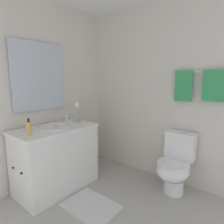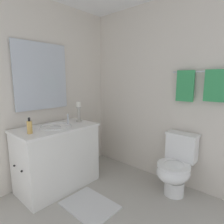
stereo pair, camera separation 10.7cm
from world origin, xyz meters
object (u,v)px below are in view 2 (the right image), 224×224
at_px(towel_center, 216,86).
at_px(towel_bar, 201,72).
at_px(sink_basin, 56,130).
at_px(mirror, 42,77).
at_px(bath_mat, 90,205).
at_px(soap_bottle, 30,127).
at_px(toilet, 176,166).
at_px(candle_holder_tall, 79,111).
at_px(vanity_cabinet, 57,157).
at_px(towel_near_vanity, 185,86).

bearing_deg(towel_center, towel_bar, 173.95).
height_order(sink_basin, mirror, mirror).
bearing_deg(sink_basin, bath_mat, -0.09).
relative_size(soap_bottle, toilet, 0.24).
bearing_deg(sink_basin, soap_bottle, -80.85).
bearing_deg(toilet, mirror, -150.37).
xyz_separation_m(towel_bar, towel_center, (0.17, -0.02, -0.16)).
relative_size(candle_holder_tall, toilet, 0.38).
relative_size(mirror, candle_holder_tall, 3.07).
height_order(mirror, towel_bar, mirror).
bearing_deg(sink_basin, toilet, 34.86).
bearing_deg(candle_holder_tall, bath_mat, -31.18).
xyz_separation_m(vanity_cabinet, candle_holder_tall, (-0.02, 0.39, 0.56)).
relative_size(toilet, towel_near_vanity, 1.98).
bearing_deg(bath_mat, candle_holder_tall, 148.82).
bearing_deg(towel_center, toilet, -146.91).
bearing_deg(soap_bottle, sink_basin, 99.15).
bearing_deg(towel_near_vanity, mirror, -144.41).
bearing_deg(toilet, towel_near_vanity, 97.37).
bearing_deg(toilet, vanity_cabinet, -145.11).
bearing_deg(sink_basin, towel_near_vanity, 41.35).
bearing_deg(vanity_cabinet, towel_near_vanity, 41.37).
relative_size(candle_holder_tall, towel_near_vanity, 0.74).
relative_size(sink_basin, candle_holder_tall, 1.43).
height_order(vanity_cabinet, towel_center, towel_center).
xyz_separation_m(mirror, soap_bottle, (0.34, -0.36, -0.56)).
bearing_deg(bath_mat, sink_basin, 179.91).
bearing_deg(towel_near_vanity, towel_center, 0.00).
distance_m(sink_basin, towel_bar, 1.90).
bearing_deg(soap_bottle, towel_near_vanity, 51.03).
bearing_deg(candle_holder_tall, toilet, 20.76).
relative_size(soap_bottle, bath_mat, 0.30).
distance_m(mirror, towel_bar, 1.99).
height_order(towel_bar, bath_mat, towel_bar).
bearing_deg(vanity_cabinet, toilet, 34.89).
height_order(vanity_cabinet, towel_near_vanity, towel_near_vanity).
bearing_deg(candle_holder_tall, sink_basin, -87.54).
xyz_separation_m(mirror, candle_holder_tall, (0.26, 0.39, -0.48)).
bearing_deg(vanity_cabinet, towel_center, 34.53).
xyz_separation_m(soap_bottle, toilet, (1.18, 1.22, -0.53)).
distance_m(vanity_cabinet, soap_bottle, 0.60).
bearing_deg(sink_basin, vanity_cabinet, -90.00).
bearing_deg(bath_mat, vanity_cabinet, -180.00).
relative_size(vanity_cabinet, toilet, 1.35).
distance_m(sink_basin, candle_holder_tall, 0.43).
bearing_deg(bath_mat, towel_center, 49.03).
xyz_separation_m(mirror, toilet, (1.52, 0.86, -1.09)).
bearing_deg(mirror, towel_center, 30.24).
xyz_separation_m(sink_basin, towel_near_vanity, (1.21, 1.07, 0.55)).
height_order(candle_holder_tall, towel_center, towel_center).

